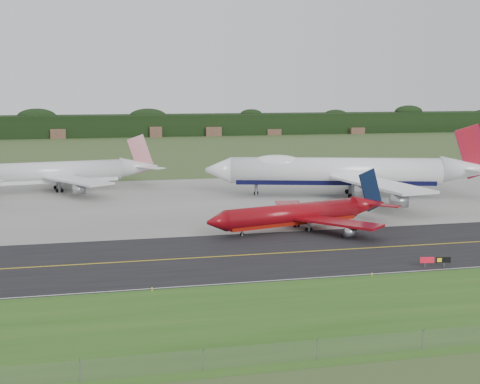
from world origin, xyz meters
The scene contains 14 objects.
ground centered at (0.00, 0.00, 0.00)m, with size 600.00×600.00×0.00m, color #3C5527.
grass_verge centered at (0.00, -35.00, 0.01)m, with size 400.00×30.00×0.01m, color #265117.
taxiway centered at (0.00, -4.00, 0.01)m, with size 400.00×32.00×0.02m, color black.
apron centered at (0.00, 51.00, 0.01)m, with size 400.00×78.00×0.01m, color slate.
taxiway_centreline centered at (0.00, -4.00, 0.03)m, with size 400.00×0.40×0.00m, color gold.
taxiway_edge_line centered at (0.00, -19.50, 0.03)m, with size 400.00×0.25×0.00m, color silver.
perimeter_fence centered at (0.00, -48.00, 1.10)m, with size 320.00×0.10×320.00m.
horizon_treeline centered at (0.00, 273.76, 5.47)m, with size 700.00×25.00×12.00m.
jet_ba_747 centered at (23.95, 49.62, 6.40)m, with size 73.61×59.69×18.80m.
jet_red_737 centered at (0.57, 13.80, 3.10)m, with size 40.96×32.70×11.21m.
jet_star_tail centered at (-49.04, 75.31, 4.94)m, with size 56.18×46.65×14.81m.
taxiway_sign centered at (12.11, -18.01, 1.14)m, with size 4.82×1.04×1.62m.
edge_marker_left centered at (-32.53, -20.50, 0.25)m, with size 0.16×0.16×0.50m, color yellow.
edge_marker_center centered at (0.35, -20.50, 0.25)m, with size 0.16×0.16×0.50m, color yellow.
Camera 1 is at (-40.49, -110.58, 28.21)m, focal length 50.00 mm.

